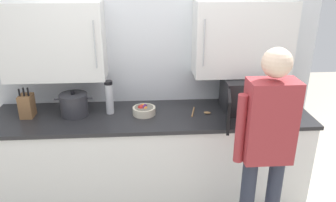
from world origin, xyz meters
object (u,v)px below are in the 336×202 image
at_px(microwave_oven, 247,95).
at_px(knife_block, 27,106).
at_px(thermos_flask, 109,97).
at_px(wooden_spoon, 201,112).
at_px(fruit_bowl, 144,110).
at_px(person_figure, 266,142).
at_px(stock_pot, 74,105).

bearing_deg(microwave_oven, knife_block, -179.91).
bearing_deg(thermos_flask, knife_block, -178.08).
height_order(microwave_oven, knife_block, microwave_oven).
distance_m(microwave_oven, wooden_spoon, 0.47).
xyz_separation_m(fruit_bowl, thermos_flask, (-0.32, 0.05, 0.12)).
distance_m(fruit_bowl, person_figure, 1.18).
xyz_separation_m(knife_block, thermos_flask, (0.74, 0.02, 0.05)).
bearing_deg(wooden_spoon, knife_block, 178.69).
bearing_deg(thermos_flask, wooden_spoon, -4.14).
xyz_separation_m(stock_pot, knife_block, (-0.42, -0.01, 0.00)).
height_order(microwave_oven, thermos_flask, thermos_flask).
distance_m(knife_block, thermos_flask, 0.74).
xyz_separation_m(wooden_spoon, knife_block, (-1.58, 0.04, 0.10)).
bearing_deg(fruit_bowl, stock_pot, 177.26).
bearing_deg(wooden_spoon, microwave_oven, 5.10).
bearing_deg(person_figure, knife_block, 156.83).
distance_m(stock_pot, wooden_spoon, 1.17).
bearing_deg(microwave_oven, thermos_flask, 179.04).
xyz_separation_m(stock_pot, thermos_flask, (0.32, 0.02, 0.06)).
xyz_separation_m(microwave_oven, person_figure, (-0.10, -0.83, -0.04)).
height_order(microwave_oven, stock_pot, microwave_oven).
relative_size(fruit_bowl, wooden_spoon, 1.02).
bearing_deg(microwave_oven, fruit_bowl, -178.31).
xyz_separation_m(stock_pot, fruit_bowl, (0.64, -0.03, -0.06)).
xyz_separation_m(fruit_bowl, knife_block, (-1.05, 0.03, 0.06)).
bearing_deg(wooden_spoon, thermos_flask, 175.86).
distance_m(wooden_spoon, knife_block, 1.58).
relative_size(stock_pot, fruit_bowl, 1.65).
height_order(stock_pot, knife_block, knife_block).
bearing_deg(stock_pot, fruit_bowl, -2.74).
relative_size(microwave_oven, knife_block, 2.49).
height_order(wooden_spoon, thermos_flask, thermos_flask).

